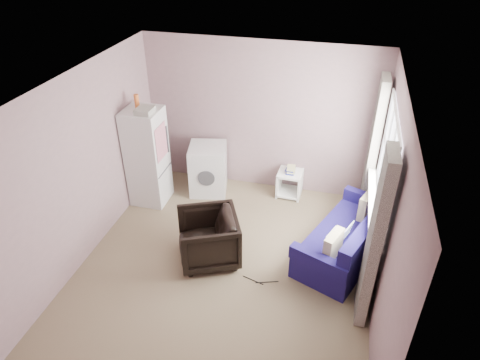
# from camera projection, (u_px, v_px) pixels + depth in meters

# --- Properties ---
(room) EXTENTS (3.84, 4.24, 2.54)m
(room) POSITION_uv_depth(u_px,v_px,m) (225.00, 188.00, 5.15)
(room) COLOR #7B6B51
(room) RESTS_ON ground
(armchair) EXTENTS (0.97, 1.00, 0.79)m
(armchair) POSITION_uv_depth(u_px,v_px,m) (208.00, 236.00, 5.71)
(armchair) COLOR black
(armchair) RESTS_ON ground
(fridge) EXTENTS (0.56, 0.55, 1.81)m
(fridge) POSITION_uv_depth(u_px,v_px,m) (147.00, 156.00, 6.70)
(fridge) COLOR silver
(fridge) RESTS_ON ground
(washing_machine) EXTENTS (0.70, 0.70, 0.84)m
(washing_machine) POSITION_uv_depth(u_px,v_px,m) (208.00, 168.00, 7.13)
(washing_machine) COLOR silver
(washing_machine) RESTS_ON ground
(side_table) EXTENTS (0.41, 0.41, 0.54)m
(side_table) POSITION_uv_depth(u_px,v_px,m) (290.00, 182.00, 7.11)
(side_table) COLOR white
(side_table) RESTS_ON ground
(sofa) EXTENTS (1.37, 1.90, 0.77)m
(sofa) POSITION_uv_depth(u_px,v_px,m) (349.00, 240.00, 5.82)
(sofa) COLOR navy
(sofa) RESTS_ON ground
(window_dressing) EXTENTS (0.17, 2.62, 2.18)m
(window_dressing) POSITION_uv_depth(u_px,v_px,m) (374.00, 187.00, 5.42)
(window_dressing) COLOR white
(window_dressing) RESTS_ON ground
(floor_cables) EXTENTS (0.47, 0.11, 0.01)m
(floor_cables) POSITION_uv_depth(u_px,v_px,m) (260.00, 281.00, 5.55)
(floor_cables) COLOR black
(floor_cables) RESTS_ON ground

